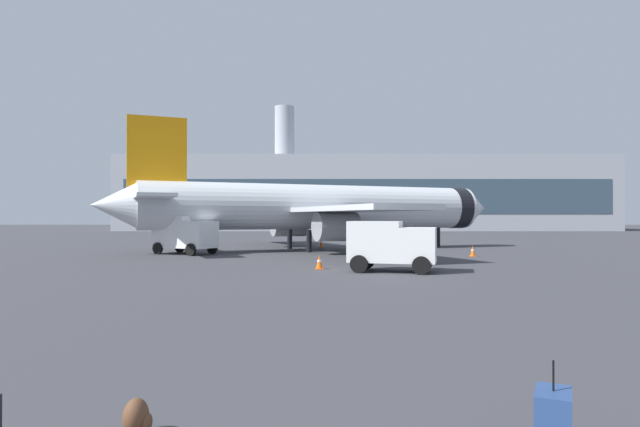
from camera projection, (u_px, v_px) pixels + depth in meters
The scene contains 10 objects.
airplane_at_gate at pixel (321, 207), 45.13m from camera, with size 34.29×31.44×10.50m.
service_truck at pixel (187, 233), 40.09m from camera, with size 5.26×4.30×2.90m.
cargo_van at pixel (393, 244), 27.02m from camera, with size 4.77×3.26×2.60m.
safety_cone_near at pixel (323, 243), 49.50m from camera, with size 0.44×0.44×0.77m.
safety_cone_mid at pixel (189, 249), 41.36m from camera, with size 0.44×0.44×0.61m.
safety_cone_far at pixel (322, 262), 28.42m from camera, with size 0.44×0.44×0.76m.
safety_cone_outer at pixel (475, 251), 37.63m from camera, with size 0.44×0.44×0.77m.
rolling_suitcase at pixel (556, 421), 6.19m from camera, with size 0.64×0.75×1.10m.
traveller_backpack at pixel (140, 418), 6.72m from camera, with size 0.36×0.40×0.48m.
terminal_building at pixel (365, 194), 118.23m from camera, with size 104.69×22.56×27.77m.
Camera 1 is at (0.26, -2.16, 2.79)m, focal length 29.58 mm.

